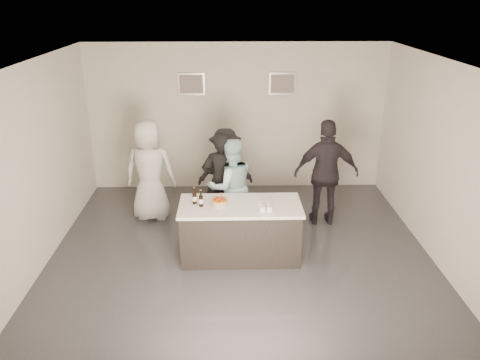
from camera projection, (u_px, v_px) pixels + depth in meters
The scene contains 19 objects.
floor at pixel (241, 260), 7.30m from camera, with size 6.00×6.00×0.00m, color #3D3D42.
ceiling at pixel (241, 65), 6.17m from camera, with size 6.00×6.00×0.00m, color white.
wall_back at pixel (237, 118), 9.51m from camera, with size 6.00×0.04×3.00m, color silver.
wall_front at pixel (250, 297), 3.96m from camera, with size 6.00×0.04×3.00m, color silver.
wall_left at pixel (31, 172), 6.67m from camera, with size 0.04×6.00×3.00m, color silver.
wall_right at pixel (447, 169), 6.80m from camera, with size 0.04×6.00×3.00m, color silver.
picture_left at pixel (191, 84), 9.20m from camera, with size 0.54×0.04×0.44m, color #B2B2B7.
picture_right at pixel (282, 84), 9.24m from camera, with size 0.54×0.04×0.44m, color #B2B2B7.
bar_counter at pixel (240, 231), 7.25m from camera, with size 1.86×0.86×0.90m, color white.
cake at pixel (220, 203), 7.05m from camera, with size 0.24×0.24×0.08m, color orange.
beer_bottle_a at pixel (194, 196), 7.06m from camera, with size 0.07×0.07×0.26m, color black.
beer_bottle_b at pixel (201, 198), 6.97m from camera, with size 0.07×0.07×0.26m, color black.
tumbler_cluster at pixel (265, 206), 6.94m from camera, with size 0.19×0.30×0.08m, color gold.
candles at pixel (220, 213), 6.82m from camera, with size 0.24×0.08×0.01m, color pink.
person_main_black at pixel (221, 182), 7.97m from camera, with size 0.64×0.42×1.76m, color black.
person_main_blue at pixel (231, 186), 7.89m from camera, with size 0.82×0.64×1.68m, color #AFE1E5.
person_guest_left at pixel (150, 171), 8.34m from camera, with size 0.90×0.59×1.85m, color silver.
person_guest_right at pixel (326, 173), 8.15m from camera, with size 1.12×0.47×1.91m, color #262127.
person_guest_back at pixel (225, 170), 8.74m from camera, with size 1.03×0.59×1.59m, color black.
Camera 1 is at (-0.17, -6.29, 3.91)m, focal length 35.00 mm.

